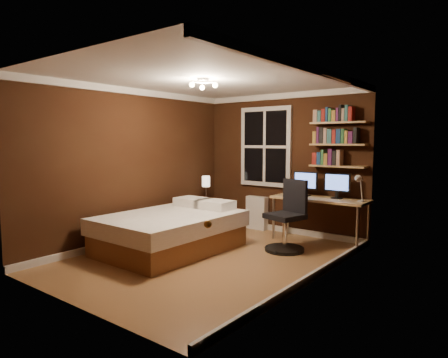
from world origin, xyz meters
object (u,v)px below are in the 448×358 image
Objects in this scene: radiator at (257,213)px; monitor_right at (337,186)px; monitor_left at (305,184)px; desk_lamp at (360,188)px; nightstand at (206,214)px; desk at (320,202)px; bed at (171,231)px; office_chair at (287,223)px; bedside_lamp at (206,188)px.

radiator is 1.46× the size of monitor_right.
desk_lamp is at bearing -9.45° from monitor_left.
monitor_left is 0.55m from monitor_right.
desk is (2.11, 0.37, 0.39)m from nightstand.
office_chair reaches higher than bed.
nightstand is 1.29× the size of desk_lamp.
radiator is 1.41m from desk.
desk is at bearing 10.65° from nightstand.
bedside_lamp is at bearing -174.05° from desk_lamp.
bedside_lamp reaches higher than bed.
office_chair is (1.93, -0.38, 0.13)m from nightstand.
office_chair reaches higher than radiator.
monitor_right is (2.37, 0.45, 0.66)m from nightstand.
nightstand is 1.34× the size of monitor_left.
desk is at bearing -14.67° from monitor_left.
office_chair is at bearing -39.11° from radiator.
monitor_right is (1.82, 1.90, 0.64)m from bed.
desk is 3.65× the size of monitor_left.
desk_lamp is (0.97, -0.16, 0.01)m from monitor_left.
nightstand is 1.98m from monitor_left.
monitor_left is at bearing -6.58° from radiator.
monitor_right is (0.55, 0.00, 0.00)m from monitor_left.
nightstand is at bearing -174.05° from desk_lamp.
monitor_left is at bearing 180.00° from monitor_right.
bedside_lamp is at bearing 0.00° from nightstand.
desk_lamp is at bearing 6.56° from nightstand.
radiator is 1.46× the size of monitor_left.
bed is 4.72× the size of desk_lamp.
bedside_lamp is at bearing -143.31° from radiator.
nightstand is 2.88m from desk_lamp.
office_chair reaches higher than nightstand.
bedside_lamp is at bearing -169.96° from desk.
monitor_right is at bearing 77.61° from office_chair.
bed is 2.38m from monitor_left.
bed is 2.71m from monitor_right.
radiator is 1.51m from office_chair.
bedside_lamp is 0.40× the size of office_chair.
monitor_right reaches higher than radiator.
bed is at bearing -69.48° from bedside_lamp.
bed is 2.44m from desk.
nightstand is at bearing 111.03° from bed.
office_chair is at bearing -103.38° from desk.
desk_lamp reaches higher than monitor_left.
desk reaches higher than bed.
monitor_right reaches higher than office_chair.
monitor_left is at bearing 56.78° from bed.
bedside_lamp reaches higher than radiator.
desk is 1.44× the size of office_chair.
office_chair is at bearing -81.88° from monitor_left.
nightstand is 1.31× the size of bedside_lamp.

